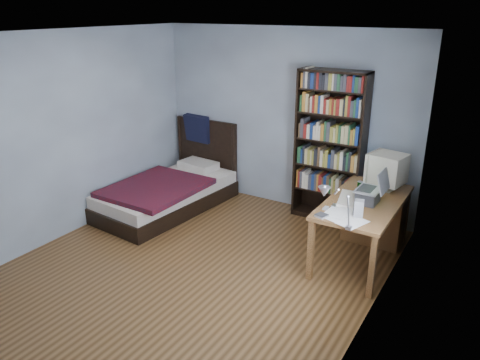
{
  "coord_description": "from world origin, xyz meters",
  "views": [
    {
      "loc": [
        2.79,
        -3.69,
        2.74
      ],
      "look_at": [
        0.24,
        0.52,
        0.9
      ],
      "focal_mm": 35.0,
      "sensor_mm": 36.0,
      "label": 1
    }
  ],
  "objects_px": {
    "crt_monitor": "(387,169)",
    "keyboard": "(347,199)",
    "bed": "(170,190)",
    "laptop": "(370,194)",
    "speaker": "(359,209)",
    "bookshelf": "(330,147)",
    "soda_can": "(360,186)",
    "desk": "(372,214)",
    "desk_lamp": "(329,196)"
  },
  "relations": [
    {
      "from": "bed",
      "to": "laptop",
      "type": "bearing_deg",
      "value": -2.02
    },
    {
      "from": "bookshelf",
      "to": "laptop",
      "type": "bearing_deg",
      "value": -48.04
    },
    {
      "from": "desk_lamp",
      "to": "soda_can",
      "type": "xyz_separation_m",
      "value": [
        -0.11,
        1.36,
        -0.39
      ]
    },
    {
      "from": "laptop",
      "to": "soda_can",
      "type": "distance_m",
      "value": 0.36
    },
    {
      "from": "crt_monitor",
      "to": "speaker",
      "type": "height_order",
      "value": "crt_monitor"
    },
    {
      "from": "keyboard",
      "to": "bed",
      "type": "relative_size",
      "value": 0.21
    },
    {
      "from": "laptop",
      "to": "desk_lamp",
      "type": "bearing_deg",
      "value": -94.39
    },
    {
      "from": "speaker",
      "to": "soda_can",
      "type": "xyz_separation_m",
      "value": [
        -0.21,
        0.7,
        -0.03
      ]
    },
    {
      "from": "desk_lamp",
      "to": "speaker",
      "type": "xyz_separation_m",
      "value": [
        0.09,
        0.66,
        -0.35
      ]
    },
    {
      "from": "desk_lamp",
      "to": "bookshelf",
      "type": "relative_size",
      "value": 0.27
    },
    {
      "from": "bed",
      "to": "keyboard",
      "type": "bearing_deg",
      "value": -3.15
    },
    {
      "from": "keyboard",
      "to": "bed",
      "type": "height_order",
      "value": "bed"
    },
    {
      "from": "speaker",
      "to": "bookshelf",
      "type": "xyz_separation_m",
      "value": [
        -0.83,
        1.31,
        0.19
      ]
    },
    {
      "from": "keyboard",
      "to": "bed",
      "type": "distance_m",
      "value": 2.69
    },
    {
      "from": "crt_monitor",
      "to": "laptop",
      "type": "height_order",
      "value": "crt_monitor"
    },
    {
      "from": "desk",
      "to": "speaker",
      "type": "height_order",
      "value": "speaker"
    },
    {
      "from": "desk",
      "to": "soda_can",
      "type": "relative_size",
      "value": 12.97
    },
    {
      "from": "soda_can",
      "to": "bookshelf",
      "type": "xyz_separation_m",
      "value": [
        -0.62,
        0.61,
        0.22
      ]
    },
    {
      "from": "bookshelf",
      "to": "desk_lamp",
      "type": "bearing_deg",
      "value": -69.59
    },
    {
      "from": "crt_monitor",
      "to": "keyboard",
      "type": "xyz_separation_m",
      "value": [
        -0.26,
        -0.56,
        -0.23
      ]
    },
    {
      "from": "desk_lamp",
      "to": "speaker",
      "type": "height_order",
      "value": "desk_lamp"
    },
    {
      "from": "desk",
      "to": "keyboard",
      "type": "relative_size",
      "value": 3.25
    },
    {
      "from": "desk",
      "to": "bed",
      "type": "relative_size",
      "value": 0.69
    },
    {
      "from": "keyboard",
      "to": "soda_can",
      "type": "xyz_separation_m",
      "value": [
        0.03,
        0.34,
        0.04
      ]
    },
    {
      "from": "desk",
      "to": "soda_can",
      "type": "height_order",
      "value": "soda_can"
    },
    {
      "from": "desk",
      "to": "desk_lamp",
      "type": "height_order",
      "value": "desk_lamp"
    },
    {
      "from": "soda_can",
      "to": "bed",
      "type": "height_order",
      "value": "bed"
    },
    {
      "from": "keyboard",
      "to": "bed",
      "type": "bearing_deg",
      "value": 165.02
    },
    {
      "from": "keyboard",
      "to": "soda_can",
      "type": "bearing_deg",
      "value": 73.14
    },
    {
      "from": "crt_monitor",
      "to": "bed",
      "type": "height_order",
      "value": "same"
    },
    {
      "from": "laptop",
      "to": "bookshelf",
      "type": "distance_m",
      "value": 1.23
    },
    {
      "from": "crt_monitor",
      "to": "soda_can",
      "type": "height_order",
      "value": "crt_monitor"
    },
    {
      "from": "desk_lamp",
      "to": "speaker",
      "type": "bearing_deg",
      "value": 81.99
    },
    {
      "from": "speaker",
      "to": "keyboard",
      "type": "bearing_deg",
      "value": 109.57
    },
    {
      "from": "crt_monitor",
      "to": "desk_lamp",
      "type": "bearing_deg",
      "value": -94.03
    },
    {
      "from": "laptop",
      "to": "bed",
      "type": "xyz_separation_m",
      "value": [
        -2.87,
        0.1,
        -0.58
      ]
    },
    {
      "from": "bookshelf",
      "to": "keyboard",
      "type": "bearing_deg",
      "value": -58.21
    },
    {
      "from": "laptop",
      "to": "bookshelf",
      "type": "relative_size",
      "value": 0.19
    },
    {
      "from": "speaker",
      "to": "soda_can",
      "type": "bearing_deg",
      "value": 92.68
    },
    {
      "from": "bookshelf",
      "to": "speaker",
      "type": "bearing_deg",
      "value": -57.73
    },
    {
      "from": "speaker",
      "to": "bed",
      "type": "xyz_separation_m",
      "value": [
        -2.88,
        0.5,
        -0.56
      ]
    },
    {
      "from": "desk_lamp",
      "to": "speaker",
      "type": "relative_size",
      "value": 3.05
    },
    {
      "from": "soda_can",
      "to": "bed",
      "type": "distance_m",
      "value": 2.73
    },
    {
      "from": "soda_can",
      "to": "laptop",
      "type": "bearing_deg",
      "value": -56.21
    },
    {
      "from": "laptop",
      "to": "crt_monitor",
      "type": "bearing_deg",
      "value": 86.73
    },
    {
      "from": "keyboard",
      "to": "speaker",
      "type": "bearing_deg",
      "value": -68.32
    },
    {
      "from": "laptop",
      "to": "bed",
      "type": "height_order",
      "value": "bed"
    },
    {
      "from": "bookshelf",
      "to": "bed",
      "type": "distance_m",
      "value": 2.33
    },
    {
      "from": "desk",
      "to": "crt_monitor",
      "type": "height_order",
      "value": "crt_monitor"
    },
    {
      "from": "keyboard",
      "to": "speaker",
      "type": "relative_size",
      "value": 2.53
    }
  ]
}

